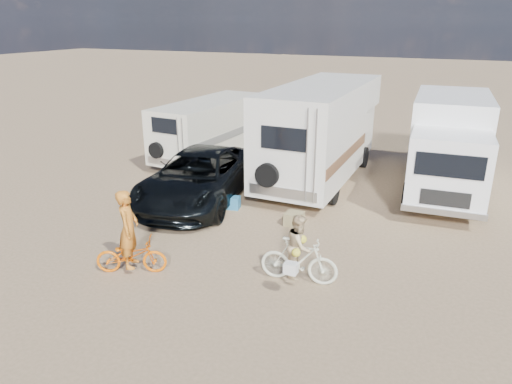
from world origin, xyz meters
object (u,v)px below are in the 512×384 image
at_px(bike_man, 131,255).
at_px(dark_suv, 199,177).
at_px(cooler, 232,203).
at_px(rider_woman, 299,253).
at_px(rider_man, 129,236).
at_px(rv_left, 210,130).
at_px(bike_woman, 299,260).
at_px(crate, 294,219).
at_px(box_truck, 448,147).
at_px(bike_parked, 454,192).
at_px(rv_main, 321,134).

bearing_deg(bike_man, dark_suv, -12.85).
xyz_separation_m(dark_suv, cooler, (1.33, -0.22, -0.64)).
bearing_deg(rider_woman, dark_suv, 45.73).
bearing_deg(cooler, dark_suv, 160.22).
bearing_deg(rider_man, rv_left, -5.89).
bearing_deg(bike_woman, cooler, 38.19).
bearing_deg(bike_woman, crate, 14.49).
bearing_deg(dark_suv, box_truck, 19.73).
bearing_deg(crate, rider_woman, -68.92).
bearing_deg(rv_left, box_truck, 0.68).
xyz_separation_m(bike_woman, bike_parked, (3.10, 6.63, -0.10)).
height_order(cooler, crate, cooler).
relative_size(rider_man, bike_parked, 1.12).
bearing_deg(rider_man, cooler, -28.57).
bearing_deg(rider_man, rv_main, -37.60).
height_order(rv_left, bike_woman, rv_left).
bearing_deg(rider_man, crate, -56.20).
height_order(dark_suv, rider_man, rider_man).
bearing_deg(rv_left, bike_man, -67.79).
bearing_deg(dark_suv, crate, -19.27).
distance_m(box_truck, crate, 6.26).
bearing_deg(box_truck, bike_man, -128.96).
distance_m(rider_man, bike_parked, 10.45).
relative_size(rv_left, bike_man, 3.59).
bearing_deg(rider_woman, rv_main, 6.28).
xyz_separation_m(dark_suv, bike_man, (0.94, -4.85, -0.39)).
relative_size(box_truck, crate, 13.54).
height_order(rv_left, box_truck, box_truck).
bearing_deg(bike_man, cooler, -28.57).
relative_size(rv_main, box_truck, 1.15).
height_order(bike_woman, cooler, bike_woman).
xyz_separation_m(box_truck, rider_man, (-6.52, -8.89, -0.69)).
bearing_deg(rider_woman, cooler, 38.19).
bearing_deg(crate, rv_main, 96.95).
bearing_deg(cooler, bike_parked, 15.55).
xyz_separation_m(rider_woman, cooler, (-3.43, 3.45, -0.55)).
height_order(bike_parked, crate, bike_parked).
distance_m(dark_suv, rider_woman, 6.00).
bearing_deg(bike_woman, rider_man, 100.65).
relative_size(rv_left, box_truck, 0.91).
bearing_deg(rv_main, rider_man, -102.98).
bearing_deg(crate, rv_left, 137.09).
distance_m(bike_man, cooler, 4.66).
bearing_deg(rv_left, dark_suv, -61.07).
bearing_deg(rv_main, crate, -82.20).
xyz_separation_m(bike_man, bike_woman, (3.81, 1.18, 0.10)).
distance_m(box_truck, rider_woman, 8.22).
xyz_separation_m(rv_main, rv_left, (-5.18, 0.90, -0.53)).
distance_m(bike_woman, rider_woman, 0.20).
bearing_deg(crate, bike_parked, 40.50).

